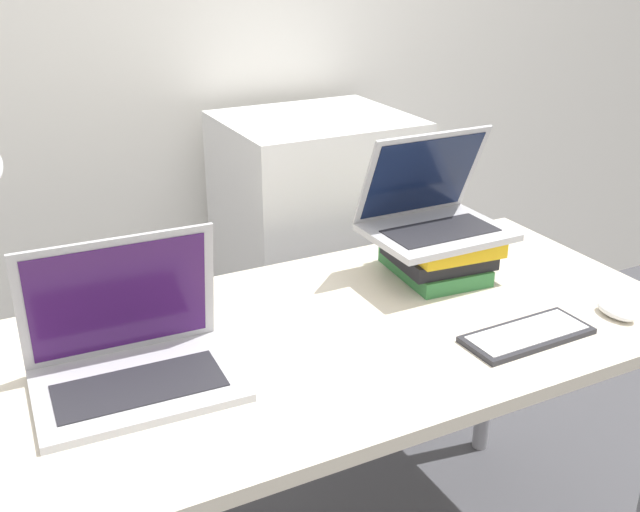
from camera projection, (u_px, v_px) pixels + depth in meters
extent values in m
cube|color=silver|center=(152.00, 6.00, 2.29)|extent=(8.00, 0.05, 2.70)
cube|color=beige|center=(321.00, 340.00, 1.59)|extent=(1.62, 0.75, 0.03)
cylinder|color=gray|center=(489.00, 348.00, 2.32)|extent=(0.05, 0.05, 0.74)
cube|color=#B2B2B7|center=(138.00, 386.00, 1.39)|extent=(0.38, 0.28, 0.02)
cube|color=#232328|center=(139.00, 386.00, 1.37)|extent=(0.31, 0.15, 0.00)
cube|color=#B2B2B7|center=(119.00, 297.00, 1.43)|extent=(0.37, 0.07, 0.26)
cube|color=#381451|center=(120.00, 298.00, 1.42)|extent=(0.34, 0.05, 0.23)
cube|color=#33753D|center=(434.00, 266.00, 1.86)|extent=(0.21, 0.26, 0.04)
cube|color=black|center=(438.00, 254.00, 1.84)|extent=(0.24, 0.22, 0.04)
cube|color=gold|center=(442.00, 239.00, 1.83)|extent=(0.24, 0.27, 0.04)
cube|color=#B2B2B7|center=(437.00, 232.00, 1.80)|extent=(0.32, 0.25, 0.02)
cube|color=#232328|center=(440.00, 231.00, 1.79)|extent=(0.27, 0.13, 0.00)
cube|color=#B2B2B7|center=(422.00, 175.00, 1.81)|extent=(0.32, 0.11, 0.23)
cube|color=#0F1938|center=(423.00, 176.00, 1.81)|extent=(0.29, 0.09, 0.20)
cube|color=#28282D|center=(527.00, 335.00, 1.57)|extent=(0.29, 0.12, 0.01)
cube|color=silver|center=(527.00, 332.00, 1.57)|extent=(0.26, 0.10, 0.00)
ellipsoid|color=white|center=(617.00, 311.00, 1.65)|extent=(0.06, 0.10, 0.03)
cube|color=white|center=(315.00, 271.00, 2.50)|extent=(0.56, 0.48, 1.04)
cube|color=#4C4C51|center=(400.00, 275.00, 2.34)|extent=(0.02, 0.02, 0.52)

